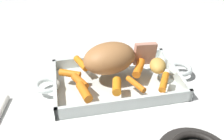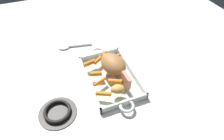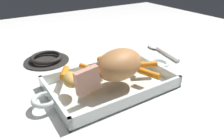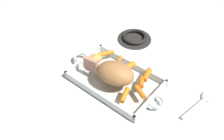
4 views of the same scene
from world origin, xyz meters
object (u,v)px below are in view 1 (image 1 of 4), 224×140
(baby_carrot_southwest, at_px, (136,84))
(baby_carrot_long, at_px, (81,63))
(roast_slice_thick, at_px, (145,54))
(baby_carrot_northeast, at_px, (117,86))
(baby_carrot_short, at_px, (139,69))
(baby_carrot_northwest, at_px, (80,82))
(baby_carrot_center_left, at_px, (84,92))
(baby_carrot_southeast, at_px, (70,74))
(potato_near_roast, at_px, (158,66))
(roasting_dish, at_px, (117,81))
(pork_roast, at_px, (110,58))
(baby_carrot_center_right, at_px, (164,82))

(baby_carrot_southwest, distance_m, baby_carrot_long, 0.19)
(baby_carrot_southwest, bearing_deg, baby_carrot_long, -44.51)
(roast_slice_thick, bearing_deg, baby_carrot_northeast, 45.18)
(baby_carrot_long, bearing_deg, baby_carrot_northeast, 120.77)
(baby_carrot_southwest, height_order, baby_carrot_northeast, baby_carrot_northeast)
(roast_slice_thick, distance_m, baby_carrot_short, 0.06)
(baby_carrot_short, relative_size, baby_carrot_northwest, 1.23)
(baby_carrot_center_left, distance_m, baby_carrot_southeast, 0.10)
(baby_carrot_center_left, xyz_separation_m, potato_near_roast, (-0.22, -0.07, 0.01))
(baby_carrot_center_left, bearing_deg, baby_carrot_northwest, -82.70)
(roasting_dish, distance_m, potato_near_roast, 0.13)
(pork_roast, height_order, baby_carrot_southwest, pork_roast)
(baby_carrot_long, distance_m, baby_carrot_northeast, 0.16)
(baby_carrot_southwest, bearing_deg, potato_near_roast, -145.07)
(pork_roast, height_order, baby_carrot_center_left, pork_roast)
(pork_roast, height_order, baby_carrot_northwest, pork_roast)
(baby_carrot_northeast, bearing_deg, baby_carrot_southwest, -176.09)
(baby_carrot_northwest, xyz_separation_m, baby_carrot_southeast, (0.02, -0.04, -0.00))
(roast_slice_thick, bearing_deg, baby_carrot_center_left, 30.77)
(baby_carrot_northwest, xyz_separation_m, baby_carrot_long, (-0.01, -0.09, -0.00))
(roasting_dish, relative_size, baby_carrot_northeast, 8.09)
(baby_carrot_northwest, bearing_deg, roasting_dish, -164.55)
(pork_roast, relative_size, baby_carrot_long, 2.23)
(roasting_dish, distance_m, pork_roast, 0.07)
(baby_carrot_center_right, xyz_separation_m, baby_carrot_northwest, (0.22, -0.05, 0.00))
(roasting_dish, xyz_separation_m, potato_near_roast, (-0.12, 0.01, 0.04))
(roast_slice_thick, height_order, baby_carrot_center_right, roast_slice_thick)
(baby_carrot_long, height_order, baby_carrot_southeast, baby_carrot_southeast)
(roast_slice_thick, distance_m, potato_near_roast, 0.06)
(baby_carrot_northwest, xyz_separation_m, potato_near_roast, (-0.23, -0.02, 0.01))
(baby_carrot_northeast, distance_m, baby_carrot_southeast, 0.15)
(pork_roast, bearing_deg, baby_carrot_southeast, 3.41)
(roasting_dish, bearing_deg, baby_carrot_southeast, -5.99)
(baby_carrot_center_left, relative_size, baby_carrot_northeast, 1.14)
(baby_carrot_short, relative_size, potato_near_roast, 1.05)
(baby_carrot_northwest, height_order, potato_near_roast, potato_near_roast)
(potato_near_roast, bearing_deg, baby_carrot_southwest, 34.93)
(baby_carrot_center_left, relative_size, baby_carrot_long, 0.95)
(baby_carrot_short, bearing_deg, baby_carrot_northeast, 39.66)
(baby_carrot_southwest, xyz_separation_m, potato_near_roast, (-0.08, -0.06, 0.01))
(baby_carrot_center_right, bearing_deg, baby_carrot_southeast, -20.17)
(baby_carrot_northeast, bearing_deg, potato_near_roast, -155.72)
(roast_slice_thick, bearing_deg, potato_near_roast, 115.20)
(baby_carrot_short, distance_m, baby_carrot_long, 0.18)
(roasting_dish, xyz_separation_m, baby_carrot_southwest, (-0.04, 0.07, 0.03))
(baby_carrot_northwest, bearing_deg, baby_carrot_southeast, -61.41)
(baby_carrot_northwest, bearing_deg, baby_carrot_short, -171.38)
(baby_carrot_long, xyz_separation_m, baby_carrot_southeast, (0.04, 0.05, 0.00))
(roast_slice_thick, distance_m, baby_carrot_southeast, 0.23)
(baby_carrot_center_left, height_order, baby_carrot_short, baby_carrot_short)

